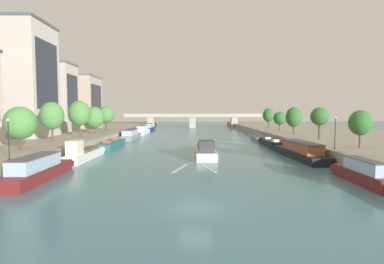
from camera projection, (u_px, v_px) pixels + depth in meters
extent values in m
plane|color=#42757F|center=(194.00, 207.00, 22.87)|extent=(400.00, 400.00, 0.00)
cube|color=gray|center=(50.00, 136.00, 77.56)|extent=(36.00, 170.00, 1.99)
cube|color=gray|center=(333.00, 136.00, 77.80)|extent=(36.00, 170.00, 1.99)
cube|color=silver|center=(204.00, 151.00, 51.30)|extent=(3.18, 16.66, 1.15)
cube|color=silver|center=(202.00, 145.00, 59.95)|extent=(2.95, 1.26, 0.94)
cube|color=silver|center=(204.00, 147.00, 51.26)|extent=(3.24, 16.66, 0.06)
cube|color=#38383D|center=(206.00, 146.00, 45.55)|extent=(2.34, 3.34, 1.72)
cube|color=black|center=(205.00, 143.00, 47.21)|extent=(1.86, 0.04, 0.48)
cube|color=brown|center=(203.00, 145.00, 52.91)|extent=(2.46, 8.67, 0.36)
cylinder|color=#232328|center=(208.00, 148.00, 46.24)|extent=(0.07, 0.07, 1.10)
cube|color=silver|center=(207.00, 168.00, 38.75)|extent=(2.03, 5.86, 0.03)
cube|color=silver|center=(179.00, 168.00, 38.73)|extent=(1.97, 5.87, 0.03)
cube|color=maroon|center=(37.00, 174.00, 31.97)|extent=(2.79, 11.90, 1.23)
cube|color=maroon|center=(62.00, 163.00, 38.23)|extent=(2.49, 1.29, 0.98)
cube|color=maroon|center=(37.00, 168.00, 31.93)|extent=(2.84, 11.90, 0.06)
cube|color=#9EBCD6|center=(34.00, 163.00, 31.29)|extent=(2.25, 7.62, 1.34)
cube|color=#4C4C51|center=(34.00, 156.00, 31.24)|extent=(2.41, 7.85, 0.08)
cylinder|color=#232328|center=(22.00, 170.00, 28.35)|extent=(0.07, 0.07, 1.10)
cube|color=silver|center=(84.00, 155.00, 46.15)|extent=(2.33, 12.42, 1.16)
cube|color=silver|center=(97.00, 149.00, 52.68)|extent=(2.13, 1.26, 0.95)
cube|color=silver|center=(84.00, 151.00, 46.11)|extent=(2.37, 12.42, 0.06)
cube|color=beige|center=(73.00, 148.00, 41.83)|extent=(1.69, 2.49, 2.06)
cube|color=black|center=(77.00, 145.00, 43.06)|extent=(1.34, 0.04, 0.58)
cube|color=brown|center=(87.00, 149.00, 47.33)|extent=(1.79, 6.46, 0.36)
cylinder|color=#232328|center=(77.00, 151.00, 42.36)|extent=(0.07, 0.07, 1.10)
cube|color=#23666B|center=(111.00, 144.00, 62.73)|extent=(2.95, 13.77, 1.05)
cube|color=#23666B|center=(119.00, 140.00, 69.91)|extent=(2.56, 1.28, 0.89)
cube|color=#23666B|center=(111.00, 141.00, 62.69)|extent=(3.00, 13.77, 0.06)
cube|color=#9E5133|center=(114.00, 139.00, 65.68)|extent=(1.35, 0.93, 0.40)
cube|color=#9E5133|center=(106.00, 142.00, 58.84)|extent=(1.49, 1.13, 0.48)
cylinder|color=#232328|center=(108.00, 141.00, 58.55)|extent=(0.07, 0.07, 1.10)
cube|color=gray|center=(130.00, 137.00, 80.80)|extent=(3.53, 15.79, 1.06)
cube|color=gray|center=(135.00, 134.00, 88.98)|extent=(3.01, 1.30, 0.90)
cube|color=gray|center=(130.00, 135.00, 80.76)|extent=(3.60, 15.79, 0.06)
cube|color=#9EBCD6|center=(129.00, 132.00, 79.93)|extent=(2.83, 10.12, 1.40)
cube|color=#4C4C51|center=(129.00, 129.00, 79.88)|extent=(3.02, 10.43, 0.08)
cylinder|color=#232328|center=(128.00, 134.00, 76.03)|extent=(0.07, 0.07, 1.10)
cube|color=silver|center=(142.00, 132.00, 98.48)|extent=(2.68, 14.28, 1.29)
cube|color=silver|center=(145.00, 130.00, 105.94)|extent=(2.48, 1.28, 1.01)
cube|color=silver|center=(142.00, 130.00, 98.43)|extent=(2.73, 14.28, 0.06)
cube|color=white|center=(142.00, 128.00, 97.67)|extent=(2.18, 9.14, 1.44)
cube|color=#4C4C51|center=(141.00, 125.00, 97.62)|extent=(2.34, 9.42, 0.08)
cylinder|color=#232328|center=(141.00, 129.00, 94.13)|extent=(0.07, 0.07, 1.10)
cube|color=#1E284C|center=(149.00, 129.00, 113.69)|extent=(2.30, 10.55, 1.30)
cube|color=#1E284C|center=(151.00, 128.00, 119.27)|extent=(2.01, 1.31, 1.02)
cube|color=#1E284C|center=(149.00, 127.00, 113.64)|extent=(2.34, 10.55, 0.06)
cube|color=#9EBCD6|center=(149.00, 125.00, 113.07)|extent=(1.85, 6.76, 1.52)
cube|color=#4C4C51|center=(149.00, 123.00, 113.01)|extent=(1.98, 6.96, 0.08)
cylinder|color=#232328|center=(148.00, 126.00, 110.45)|extent=(0.07, 0.07, 1.10)
cube|color=maroon|center=(360.00, 178.00, 30.47)|extent=(1.65, 9.08, 1.23)
cube|color=maroon|center=(337.00, 167.00, 35.34)|extent=(1.51, 1.27, 0.98)
cube|color=maroon|center=(360.00, 171.00, 30.43)|extent=(1.68, 9.08, 0.06)
cube|color=#9EBCD6|center=(363.00, 166.00, 29.93)|extent=(1.34, 5.81, 1.21)
cube|color=#4C4C51|center=(363.00, 160.00, 29.89)|extent=(1.43, 5.99, 0.08)
cylinder|color=#232328|center=(380.00, 171.00, 27.67)|extent=(0.07, 0.07, 1.10)
cube|color=black|center=(298.00, 155.00, 47.18)|extent=(3.60, 16.09, 1.12)
cube|color=black|center=(281.00, 148.00, 55.49)|extent=(2.93, 1.34, 0.93)
cube|color=black|center=(298.00, 151.00, 47.14)|extent=(3.66, 16.09, 0.06)
cube|color=#9E5133|center=(301.00, 147.00, 46.29)|extent=(2.85, 10.31, 1.45)
cube|color=#4C4C51|center=(301.00, 142.00, 46.24)|extent=(3.05, 10.63, 0.08)
cylinder|color=#232328|center=(315.00, 151.00, 42.33)|extent=(0.07, 0.07, 1.10)
cube|color=black|center=(270.00, 143.00, 63.25)|extent=(2.47, 12.30, 1.25)
cube|color=black|center=(263.00, 140.00, 69.71)|extent=(2.26, 1.28, 0.99)
cube|color=black|center=(270.00, 140.00, 63.20)|extent=(2.52, 12.30, 0.06)
cube|color=white|center=(267.00, 138.00, 65.88)|extent=(1.19, 0.91, 0.40)
cube|color=white|center=(274.00, 141.00, 59.75)|extent=(1.31, 1.11, 0.48)
cylinder|color=#232328|center=(276.00, 139.00, 59.49)|extent=(0.07, 0.07, 1.10)
cube|color=gray|center=(256.00, 138.00, 76.72)|extent=(2.19, 9.08, 0.90)
cube|color=gray|center=(253.00, 137.00, 81.56)|extent=(1.90, 1.25, 0.81)
cube|color=gray|center=(256.00, 137.00, 76.68)|extent=(2.23, 9.08, 0.06)
cube|color=#38383D|center=(255.00, 135.00, 78.65)|extent=(1.01, 0.92, 0.40)
cube|color=#38383D|center=(258.00, 136.00, 74.14)|extent=(1.11, 1.13, 0.48)
cylinder|color=#232328|center=(260.00, 135.00, 73.93)|extent=(0.07, 0.07, 1.10)
cylinder|color=brown|center=(20.00, 141.00, 41.42)|extent=(0.35, 0.35, 2.52)
ellipsoid|color=#4C8942|center=(19.00, 123.00, 41.25)|extent=(4.28, 4.28, 4.55)
cylinder|color=brown|center=(51.00, 133.00, 51.79)|extent=(0.36, 0.36, 3.30)
ellipsoid|color=#4C8942|center=(51.00, 116.00, 51.59)|extent=(4.04, 4.04, 4.81)
cylinder|color=brown|center=(79.00, 129.00, 62.54)|extent=(0.32, 0.32, 3.55)
ellipsoid|color=#4C8942|center=(78.00, 113.00, 62.32)|extent=(4.50, 4.50, 5.25)
cylinder|color=brown|center=(93.00, 128.00, 72.92)|extent=(0.39, 0.39, 2.50)
ellipsoid|color=#4C8942|center=(93.00, 117.00, 72.74)|extent=(4.66, 4.66, 5.22)
cylinder|color=brown|center=(105.00, 125.00, 82.84)|extent=(0.38, 0.38, 3.12)
ellipsoid|color=#4C8942|center=(105.00, 115.00, 82.65)|extent=(4.48, 4.48, 4.75)
cylinder|color=brown|center=(358.00, 139.00, 44.38)|extent=(0.28, 0.28, 2.66)
ellipsoid|color=#336B2D|center=(359.00, 123.00, 44.22)|extent=(3.29, 3.29, 3.71)
cylinder|color=brown|center=(318.00, 130.00, 57.75)|extent=(0.39, 0.39, 3.46)
ellipsoid|color=#336B2D|center=(319.00, 116.00, 57.56)|extent=(3.49, 3.49, 3.50)
cylinder|color=brown|center=(292.00, 128.00, 71.48)|extent=(0.31, 0.31, 2.74)
ellipsoid|color=#336B2D|center=(293.00, 117.00, 71.30)|extent=(3.83, 3.83, 4.76)
cylinder|color=brown|center=(279.00, 126.00, 84.03)|extent=(0.40, 0.40, 2.50)
ellipsoid|color=#336B2D|center=(279.00, 118.00, 83.87)|extent=(3.54, 3.54, 3.66)
cylinder|color=brown|center=(267.00, 123.00, 96.84)|extent=(0.38, 0.38, 3.04)
ellipsoid|color=#336B2D|center=(267.00, 115.00, 96.66)|extent=(3.60, 3.60, 4.39)
cylinder|color=black|center=(7.00, 141.00, 32.43)|extent=(0.11, 0.11, 4.29)
sphere|color=#EAE5C6|center=(6.00, 120.00, 32.27)|extent=(0.28, 0.28, 0.28)
cylinder|color=black|center=(8.00, 160.00, 32.57)|extent=(0.22, 0.22, 0.20)
cylinder|color=black|center=(334.00, 134.00, 42.53)|extent=(0.11, 0.11, 4.35)
sphere|color=#EAE5C6|center=(334.00, 118.00, 42.37)|extent=(0.28, 0.28, 0.28)
cylinder|color=black|center=(333.00, 148.00, 42.67)|extent=(0.22, 0.22, 0.20)
cube|color=#BCB2A8|center=(9.00, 81.00, 63.19)|extent=(15.84, 11.71, 23.64)
cube|color=#4C515B|center=(7.00, 23.00, 62.36)|extent=(16.31, 12.07, 0.50)
cube|color=#232833|center=(46.00, 75.00, 63.13)|extent=(0.04, 9.37, 14.19)
cube|color=#BCB2A8|center=(51.00, 98.00, 82.44)|extent=(11.13, 9.05, 18.17)
cube|color=#565B66|center=(50.00, 64.00, 81.80)|extent=(11.46, 9.32, 0.50)
cube|color=#232833|center=(72.00, 95.00, 82.40)|extent=(0.04, 7.24, 10.90)
cube|color=#B2A38E|center=(74.00, 103.00, 97.90)|extent=(14.33, 12.51, 16.58)
cube|color=slate|center=(73.00, 76.00, 97.32)|extent=(14.76, 12.88, 0.50)
cube|color=#232833|center=(95.00, 100.00, 97.86)|extent=(0.04, 10.00, 9.95)
cube|color=#ADA899|center=(192.00, 116.00, 135.70)|extent=(61.78, 4.40, 0.60)
cube|color=#ADA899|center=(192.00, 115.00, 133.65)|extent=(61.78, 0.30, 0.90)
cube|color=#ADA899|center=(192.00, 115.00, 137.64)|extent=(61.78, 0.30, 0.90)
cube|color=#ADA899|center=(150.00, 122.00, 135.82)|extent=(2.80, 3.60, 4.90)
cube|color=#ADA899|center=(192.00, 122.00, 135.89)|extent=(2.80, 3.60, 4.90)
cube|color=#ADA899|center=(233.00, 122.00, 135.95)|extent=(2.80, 3.60, 4.90)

